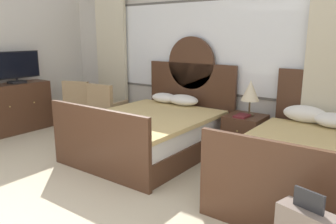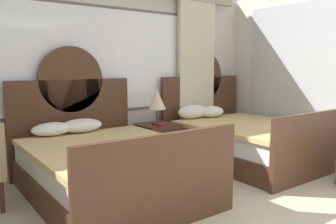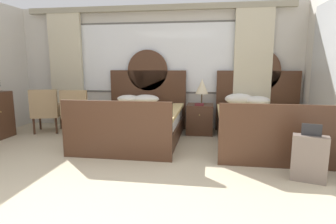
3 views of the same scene
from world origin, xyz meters
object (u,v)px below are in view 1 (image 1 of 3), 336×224
Objects in this scene: nightstand_between_beds at (245,135)px; table_lamp_on_nightstand at (250,91)px; dresser_minibar at (3,110)px; book_on_nightstand at (242,116)px; bed_near_mirror at (319,164)px; tv_flatscreen at (16,67)px; armchair_by_window_centre at (81,102)px; bed_near_window at (154,129)px; armchair_by_window_left at (106,107)px.

nightstand_between_beds is 0.67m from table_lamp_on_nightstand.
table_lamp_on_nightstand is 4.32m from dresser_minibar.
bed_near_mirror is at bearing -25.53° from book_on_nightstand.
book_on_nightstand is 4.12m from tv_flatscreen.
bed_near_mirror is 5.21m from dresser_minibar.
bed_near_mirror reaches higher than nightstand_between_beds.
armchair_by_window_centre is at bearing -171.76° from table_lamp_on_nightstand.
bed_near_window is 4.28× the size of table_lamp_on_nightstand.
table_lamp_on_nightstand is 2.01× the size of book_on_nightstand.
dresser_minibar is 1.86× the size of tv_flatscreen.
table_lamp_on_nightstand reaches higher than armchair_by_window_left.
armchair_by_window_centre is at bearing -174.54° from book_on_nightstand.
bed_near_mirror is 2.42× the size of armchair_by_window_left.
armchair_by_window_centre is (-3.20, -0.31, -0.13)m from book_on_nightstand.
nightstand_between_beds is 0.66× the size of armchair_by_window_left.
bed_near_window is at bearing -7.50° from armchair_by_window_centre.
armchair_by_window_left is (-1.32, 0.26, 0.14)m from bed_near_window.
bed_near_window is at bearing -148.86° from table_lamp_on_nightstand.
table_lamp_on_nightstand is at bearing 63.71° from nightstand_between_beds.
bed_near_window is at bearing 17.74° from dresser_minibar.
armchair_by_window_centre is (0.71, 0.85, -0.71)m from tv_flatscreen.
armchair_by_window_left is at bearing -172.95° from book_on_nightstand.
tv_flatscreen is 1.00× the size of armchair_by_window_centre.
book_on_nightstand is 0.28× the size of tv_flatscreen.
armchair_by_window_left is (1.41, 0.85, -0.71)m from tv_flatscreen.
armchair_by_window_left is (-2.51, -0.42, 0.19)m from nightstand_between_beds.
tv_flatscreen is at bearing -161.52° from table_lamp_on_nightstand.
tv_flatscreen reaches higher than table_lamp_on_nightstand.
dresser_minibar is at bearing -158.41° from nightstand_between_beds.
nightstand_between_beds is at bearing 7.33° from armchair_by_window_centre.
dresser_minibar is (-2.76, -0.88, 0.10)m from bed_near_window.
bed_near_mirror is 4.41m from armchair_by_window_centre.
nightstand_between_beds is (1.19, 0.68, -0.05)m from bed_near_window.
table_lamp_on_nightstand is at bearing 76.51° from book_on_nightstand.
bed_near_mirror is 8.60× the size of book_on_nightstand.
armchair_by_window_left is at bearing -0.27° from armchair_by_window_centre.
book_on_nightstand is 0.28× the size of armchair_by_window_left.
bed_near_window is 2.42× the size of armchair_by_window_left.
tv_flatscreen is 1.31m from armchair_by_window_centre.
table_lamp_on_nightstand is (1.22, 0.74, 0.62)m from bed_near_window.
nightstand_between_beds is 2.56m from armchair_by_window_left.
table_lamp_on_nightstand is at bearing 10.54° from armchair_by_window_left.
bed_near_mirror reaches higher than armchair_by_window_centre.
nightstand_between_beds is at bearing 29.74° from bed_near_window.
table_lamp_on_nightstand is at bearing 22.15° from dresser_minibar.
tv_flatscreen is (-3.92, -1.26, 0.90)m from nightstand_between_beds.
bed_near_mirror is 1.31× the size of dresser_minibar.
dresser_minibar is 1.36m from armchair_by_window_centre.
armchair_by_window_left reaches higher than dresser_minibar.
bed_near_window is at bearing 12.06° from tv_flatscreen.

